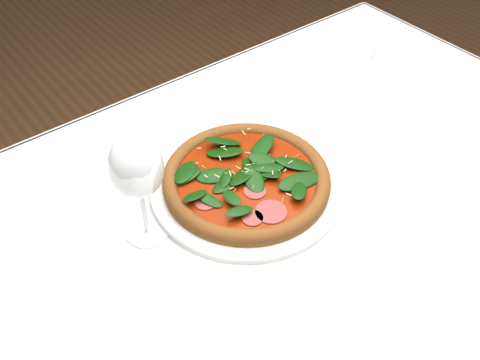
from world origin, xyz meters
TOP-DOWN VIEW (x-y plane):
  - dining_table at (0.00, 0.00)m, footprint 1.21×0.81m
  - plate at (-0.06, 0.06)m, footprint 0.32×0.32m
  - pizza at (-0.06, 0.06)m, footprint 0.34×0.34m
  - wine_glass at (-0.24, 0.07)m, footprint 0.08×0.08m
  - saucer_far at (0.40, 0.26)m, footprint 0.13×0.13m

SIDE VIEW (x-z plane):
  - dining_table at x=0.00m, z-range 0.27..1.02m
  - saucer_far at x=0.40m, z-range 0.75..0.76m
  - plate at x=-0.06m, z-range 0.75..0.76m
  - pizza at x=-0.06m, z-range 0.76..0.79m
  - wine_glass at x=-0.24m, z-range 0.79..0.98m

